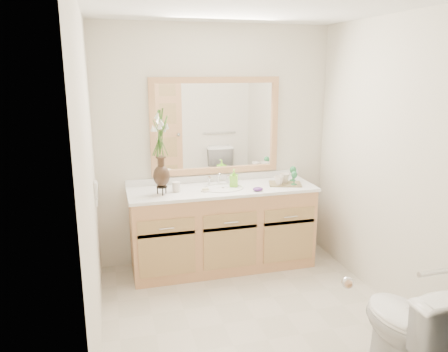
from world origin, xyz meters
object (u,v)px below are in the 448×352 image
object	(u,v)px
flower_vase	(160,141)
soap_bottle	(234,179)
tray	(285,184)
tumbler	(176,187)
toilet	(408,329)

from	to	relation	value
flower_vase	soap_bottle	distance (m)	0.85
soap_bottle	tray	size ratio (longest dim) A/B	0.49
tumbler	tray	world-z (taller)	tumbler
flower_vase	soap_bottle	bearing A→B (deg)	7.25
tumbler	tray	distance (m)	1.10
soap_bottle	toilet	bearing A→B (deg)	-50.39
toilet	tray	size ratio (longest dim) A/B	2.36
soap_bottle	tray	xyz separation A→B (m)	(0.52, -0.07, -0.07)
toilet	soap_bottle	size ratio (longest dim) A/B	4.79
toilet	tumbler	size ratio (longest dim) A/B	7.89
tumbler	soap_bottle	world-z (taller)	soap_bottle
tumbler	soap_bottle	bearing A→B (deg)	3.79
toilet	soap_bottle	distance (m)	2.11
soap_bottle	tray	bearing A→B (deg)	15.15
flower_vase	tray	world-z (taller)	flower_vase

